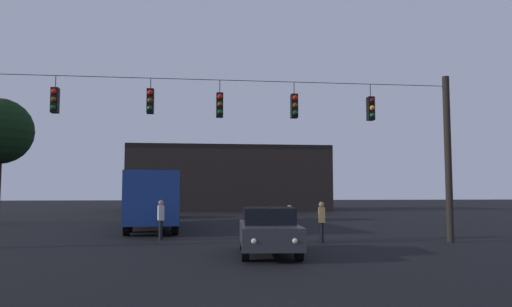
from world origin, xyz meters
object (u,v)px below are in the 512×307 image
object	(u,v)px
city_bus	(153,195)
car_far_left	(164,207)
pedestrian_crossing_right	(322,220)
pedestrian_crossing_left	(290,222)
car_near_right	(268,230)
pedestrian_crossing_center	(161,217)

from	to	relation	value
city_bus	car_far_left	distance (m)	11.17
car_far_left	pedestrian_crossing_right	size ratio (longest dim) A/B	2.72
pedestrian_crossing_left	pedestrian_crossing_right	size ratio (longest dim) A/B	0.93
city_bus	car_far_left	size ratio (longest dim) A/B	2.52
car_near_right	pedestrian_crossing_center	world-z (taller)	pedestrian_crossing_center
car_near_right	car_far_left	xyz separation A→B (m)	(-4.98, 22.69, 0.00)
pedestrian_crossing_center	car_far_left	bearing A→B (deg)	93.71
city_bus	pedestrian_crossing_left	xyz separation A→B (m)	(6.09, -8.26, -1.03)
car_near_right	pedestrian_crossing_left	world-z (taller)	car_near_right
car_far_left	pedestrian_crossing_center	distance (m)	17.55
city_bus	pedestrian_crossing_left	distance (m)	10.31
pedestrian_crossing_center	pedestrian_crossing_right	world-z (taller)	pedestrian_crossing_center
pedestrian_crossing_right	car_near_right	bearing A→B (deg)	-128.65
pedestrian_crossing_right	pedestrian_crossing_center	bearing A→B (deg)	163.69
car_far_left	pedestrian_crossing_center	xyz separation A→B (m)	(1.13, -17.51, 0.15)
car_near_right	pedestrian_crossing_left	bearing A→B (deg)	68.20
car_near_right	car_far_left	size ratio (longest dim) A/B	1.00
pedestrian_crossing_left	car_near_right	bearing A→B (deg)	-111.80
car_near_right	car_far_left	distance (m)	23.23
pedestrian_crossing_left	city_bus	bearing A→B (deg)	126.42
car_far_left	pedestrian_crossing_center	bearing A→B (deg)	-86.29
car_far_left	pedestrian_crossing_left	xyz separation A→B (m)	(6.31, -19.37, 0.04)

